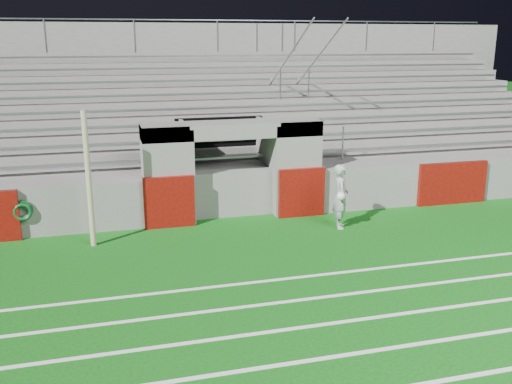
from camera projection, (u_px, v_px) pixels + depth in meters
name	position (u px, v px, depth m)	size (l,w,h in m)	color
ground	(269.00, 261.00, 12.52)	(90.00, 90.00, 0.00)	#0D500F
field_post	(89.00, 180.00, 13.08)	(0.13, 0.13, 3.20)	#B8B188
stadium_structure	(203.00, 136.00, 19.55)	(26.00, 8.48, 5.42)	slate
goalkeeper_with_ball	(341.00, 196.00, 14.57)	(0.55, 0.77, 1.67)	#9EA4A7
hose_coil	(23.00, 211.00, 13.70)	(0.49, 0.14, 0.51)	#0B3916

